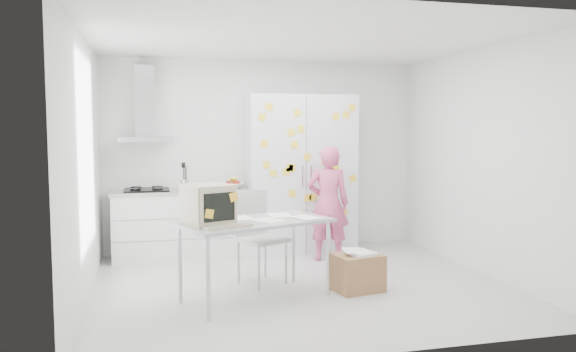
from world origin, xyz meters
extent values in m
cube|color=silver|center=(0.00, 0.00, -0.01)|extent=(4.50, 4.00, 0.02)
cube|color=white|center=(0.00, 2.00, 1.35)|extent=(4.50, 0.02, 2.70)
cube|color=white|center=(-2.25, 0.00, 1.35)|extent=(0.02, 4.00, 2.70)
cube|color=white|center=(2.25, 0.00, 1.35)|extent=(0.02, 4.00, 2.70)
cube|color=white|center=(0.00, 0.00, 2.70)|extent=(4.50, 4.00, 0.02)
cube|color=white|center=(-1.20, 1.70, 0.44)|extent=(1.80, 0.60, 0.88)
cube|color=gray|center=(-1.20, 1.40, 0.58)|extent=(1.76, 0.01, 0.01)
cube|color=gray|center=(-1.20, 1.40, 0.30)|extent=(1.76, 0.01, 0.01)
cube|color=#9E9E99|center=(-1.20, 1.70, 0.90)|extent=(1.84, 0.63, 0.04)
cube|color=black|center=(-1.65, 1.70, 0.93)|extent=(0.58, 0.50, 0.03)
cylinder|color=black|center=(-1.79, 1.58, 0.95)|extent=(0.14, 0.14, 0.02)
cylinder|color=black|center=(-1.51, 1.58, 0.95)|extent=(0.14, 0.14, 0.02)
cylinder|color=black|center=(-1.79, 1.82, 0.95)|extent=(0.14, 0.14, 0.02)
cylinder|color=black|center=(-1.51, 1.82, 0.95)|extent=(0.14, 0.14, 0.02)
cylinder|color=silver|center=(-1.15, 1.70, 0.99)|extent=(0.10, 0.10, 0.14)
cylinder|color=black|center=(-1.16, 1.71, 1.09)|extent=(0.01, 0.01, 0.30)
cylinder|color=black|center=(-1.13, 1.69, 1.09)|extent=(0.01, 0.01, 0.30)
cylinder|color=black|center=(-1.15, 1.72, 1.09)|extent=(0.01, 0.01, 0.30)
cube|color=black|center=(-1.16, 1.71, 1.25)|extent=(0.05, 0.01, 0.07)
imported|color=white|center=(-0.50, 1.70, 0.96)|extent=(0.31, 0.31, 0.08)
sphere|color=#B2140F|center=(-0.56, 1.72, 0.99)|extent=(0.08, 0.08, 0.08)
sphere|color=#B2140F|center=(-0.47, 1.65, 0.99)|extent=(0.08, 0.08, 0.08)
sphere|color=#B2140F|center=(-0.43, 1.74, 0.99)|extent=(0.08, 0.08, 0.08)
cylinder|color=yellow|center=(-0.52, 1.72, 1.03)|extent=(0.09, 0.17, 0.10)
cylinder|color=yellow|center=(-0.49, 1.72, 1.03)|extent=(0.04, 0.17, 0.10)
cylinder|color=yellow|center=(-0.47, 1.72, 1.03)|extent=(0.08, 0.17, 0.10)
cube|color=silver|center=(-1.65, 1.75, 1.60)|extent=(0.70, 0.48, 0.07)
cube|color=silver|center=(-1.65, 1.87, 2.10)|extent=(0.26, 0.24, 0.95)
cube|color=silver|center=(0.45, 1.68, 1.10)|extent=(1.50, 0.65, 2.20)
cube|color=slate|center=(0.45, 1.35, 1.10)|extent=(0.01, 0.01, 2.16)
cube|color=silver|center=(0.39, 1.34, 1.10)|extent=(0.02, 0.02, 0.30)
cube|color=silver|center=(0.51, 1.34, 1.10)|extent=(0.02, 0.02, 0.30)
cube|color=yellow|center=(0.86, 1.34, 1.90)|extent=(0.10, 0.00, 0.10)
cube|color=yellow|center=(1.01, 1.34, 1.93)|extent=(0.12, 0.00, 0.12)
cube|color=yellow|center=(1.12, 1.34, 1.05)|extent=(0.12, 0.00, 0.12)
cube|color=yellow|center=(0.22, 1.34, 1.21)|extent=(0.10, 0.00, 0.10)
cube|color=yellow|center=(0.46, 1.34, 1.35)|extent=(0.12, 0.00, 0.12)
cube|color=yellow|center=(0.83, 1.34, 0.86)|extent=(0.12, 0.00, 0.12)
cube|color=yellow|center=(0.25, 1.34, 0.87)|extent=(0.10, 0.00, 0.10)
cube|color=yellow|center=(0.32, 1.34, 1.95)|extent=(0.12, 0.00, 0.12)
cube|color=yellow|center=(0.54, 1.34, 0.81)|extent=(0.12, 0.00, 0.12)
cube|color=yellow|center=(0.86, 1.34, 1.19)|extent=(0.12, 0.00, 0.12)
cube|color=yellow|center=(0.74, 1.34, 0.94)|extent=(0.10, 0.00, 0.10)
cube|color=yellow|center=(0.24, 1.34, 1.69)|extent=(0.12, 0.00, 0.12)
cube|color=yellow|center=(-0.01, 1.34, 1.15)|extent=(0.10, 0.00, 0.10)
cube|color=yellow|center=(-0.10, 1.34, 1.26)|extent=(0.10, 0.00, 0.10)
cube|color=yellow|center=(-0.16, 1.34, 1.89)|extent=(0.11, 0.00, 0.11)
cube|color=yellow|center=(0.38, 1.34, 0.59)|extent=(0.10, 0.00, 0.10)
cube|color=yellow|center=(0.25, 1.34, 1.22)|extent=(0.11, 0.00, 0.11)
cube|color=yellow|center=(0.99, 1.34, 0.59)|extent=(0.11, 0.00, 0.11)
cube|color=yellow|center=(1.09, 1.34, 2.03)|extent=(0.10, 0.00, 0.10)
cube|color=yellow|center=(0.28, 1.34, 1.53)|extent=(0.10, 0.00, 0.10)
cube|color=yellow|center=(0.17, 1.34, 1.16)|extent=(0.11, 0.00, 0.11)
cube|color=yellow|center=(0.63, 1.34, 0.52)|extent=(0.10, 0.00, 0.10)
cube|color=yellow|center=(-0.07, 1.34, 2.03)|extent=(0.10, 0.00, 0.10)
cube|color=yellow|center=(-0.13, 1.34, 1.54)|extent=(0.12, 0.00, 0.12)
cube|color=yellow|center=(0.76, 1.34, 0.77)|extent=(0.11, 0.00, 0.11)
cube|color=yellow|center=(0.37, 1.34, 1.73)|extent=(0.11, 0.00, 0.11)
cube|color=yellow|center=(0.72, 1.34, 1.28)|extent=(0.11, 0.00, 0.11)
cube|color=yellow|center=(0.47, 1.34, 0.80)|extent=(0.11, 0.00, 0.11)
imported|color=#CE507D|center=(0.66, 1.05, 0.76)|extent=(0.63, 0.49, 1.52)
cube|color=#A2A9AD|center=(-0.58, -0.38, 0.80)|extent=(1.68, 1.24, 0.03)
cylinder|color=#B7B8BD|center=(-1.11, -0.92, 0.39)|extent=(0.05, 0.05, 0.78)
cylinder|color=#B7B8BD|center=(0.18, -0.43, 0.39)|extent=(0.05, 0.05, 0.78)
cylinder|color=#B7B8BD|center=(-1.33, -0.33, 0.39)|extent=(0.05, 0.05, 0.78)
cylinder|color=#B7B8BD|center=(-0.04, 0.15, 0.39)|extent=(0.05, 0.05, 0.78)
cube|color=beige|center=(-1.06, -0.47, 1.01)|extent=(0.54, 0.55, 0.39)
cube|color=beige|center=(-0.98, -0.68, 1.01)|extent=(0.37, 0.15, 0.35)
cube|color=black|center=(-0.98, -0.69, 1.01)|extent=(0.31, 0.12, 0.27)
cube|color=yellow|center=(-1.08, -0.74, 0.96)|extent=(0.09, 0.04, 0.10)
cube|color=yellow|center=(-0.83, -0.65, 1.10)|extent=(0.10, 0.04, 0.10)
cube|color=beige|center=(-0.91, -0.71, 0.83)|extent=(0.50, 0.32, 0.03)
cube|color=gray|center=(-0.91, -0.71, 0.84)|extent=(0.45, 0.26, 0.01)
cube|color=white|center=(-0.46, -0.39, 0.82)|extent=(0.37, 0.39, 0.00)
cube|color=white|center=(-0.27, -0.13, 0.82)|extent=(0.23, 0.32, 0.00)
cube|color=white|center=(-0.03, -0.35, 0.82)|extent=(0.35, 0.39, 0.00)
cube|color=white|center=(-0.70, -0.20, 0.82)|extent=(0.29, 0.36, 0.00)
cube|color=#BCBCB9|center=(-0.40, 0.16, 0.50)|extent=(0.63, 0.63, 0.04)
cube|color=#BCBCB9|center=(-0.49, 0.35, 0.78)|extent=(0.42, 0.23, 0.51)
cylinder|color=#B7B7BC|center=(-0.49, -0.09, 0.24)|extent=(0.04, 0.04, 0.48)
cylinder|color=#B7B7BC|center=(-0.15, 0.07, 0.24)|extent=(0.04, 0.04, 0.48)
cylinder|color=#B7B7BC|center=(-0.65, 0.25, 0.24)|extent=(0.04, 0.04, 0.48)
cylinder|color=#B7B7BC|center=(-0.31, 0.41, 0.24)|extent=(0.04, 0.04, 0.48)
cube|color=#996B42|center=(0.54, -0.35, 0.20)|extent=(0.56, 0.48, 0.40)
cube|color=white|center=(0.57, -0.37, 0.41)|extent=(0.32, 0.37, 0.03)
cube|color=white|center=(0.51, -0.32, 0.43)|extent=(0.24, 0.32, 0.00)
camera|label=1|loc=(-1.61, -5.92, 1.76)|focal=35.00mm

